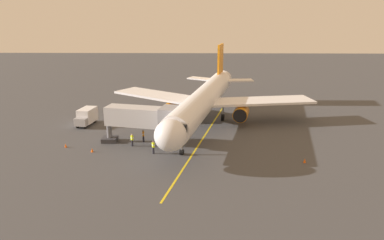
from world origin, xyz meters
The scene contains 11 objects.
ground_plane centered at (0.00, 0.00, 0.00)m, with size 220.00×220.00×0.00m, color #424244.
apron_lead_in_line centered at (1.07, 8.59, 0.01)m, with size 0.24×40.00×0.01m, color yellow.
airplane centered at (1.01, 2.31, 4.00)m, with size 34.00×40.02×11.50m.
jet_bridge centered at (8.67, 12.18, 3.76)m, with size 11.50×5.06×5.40m.
ground_crew_marshaller centered at (7.55, 15.49, 0.89)m, with size 0.42×0.47×1.71m.
ground_crew_wing_walker centered at (9.47, 11.07, 0.89)m, with size 0.31×0.43×1.71m.
ground_crew_loader centered at (10.72, 12.75, 0.89)m, with size 0.45×0.47×1.71m.
box_truck_near_nose centered at (19.70, 3.16, 1.39)m, with size 2.66×4.85×2.62m.
safety_cone_nose_left centered at (15.48, 15.05, 0.28)m, with size 0.32×0.32×0.55m, color #F2590F.
safety_cone_nose_right centered at (-10.76, 18.04, 0.28)m, with size 0.32×0.32×0.55m, color #F2590F.
safety_cone_wing_port centered at (19.47, 13.41, 0.28)m, with size 0.32×0.32×0.55m, color #F2590F.
Camera 1 is at (1.81, 58.56, 16.92)m, focal length 34.18 mm.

